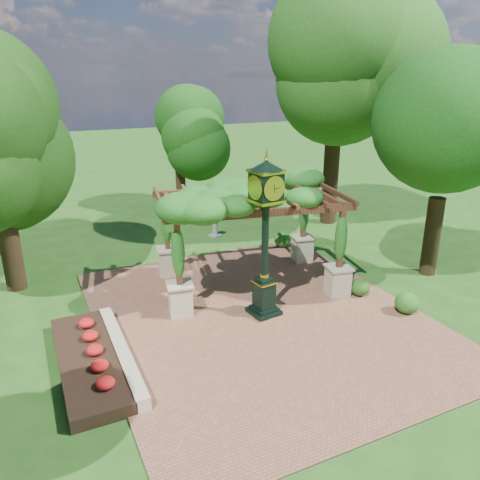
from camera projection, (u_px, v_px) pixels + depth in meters
name	position (u px, v px, depth m)	size (l,w,h in m)	color
ground	(274.00, 331.00, 14.52)	(120.00, 120.00, 0.00)	#1E4714
brick_plaza	(259.00, 316.00, 15.36)	(10.00, 12.00, 0.04)	brown
border_wall	(122.00, 353.00, 13.03)	(0.35, 5.00, 0.40)	#C6B793
flower_bed	(88.00, 361.00, 12.67)	(1.50, 5.00, 0.36)	red
pedestal_clock	(265.00, 225.00, 14.51)	(1.14, 1.14, 5.18)	black
pergola	(249.00, 198.00, 16.63)	(7.18, 5.22, 4.12)	beige
sundial	(215.00, 229.00, 22.92)	(0.64, 0.64, 0.90)	gray
shrub_front	(407.00, 303.00, 15.46)	(0.78, 0.78, 0.70)	#245D1A
shrub_mid	(360.00, 287.00, 16.71)	(0.68, 0.68, 0.61)	#224E15
shrub_back	(283.00, 239.00, 21.43)	(0.77, 0.77, 0.70)	#21621C
tree_north	(179.00, 134.00, 26.62)	(3.98, 3.98, 6.31)	#372716
tree_east_far	(337.00, 76.00, 22.81)	(6.01, 6.01, 10.83)	#312013
tree_east_near	(447.00, 133.00, 16.94)	(4.39, 4.39, 8.01)	#322314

